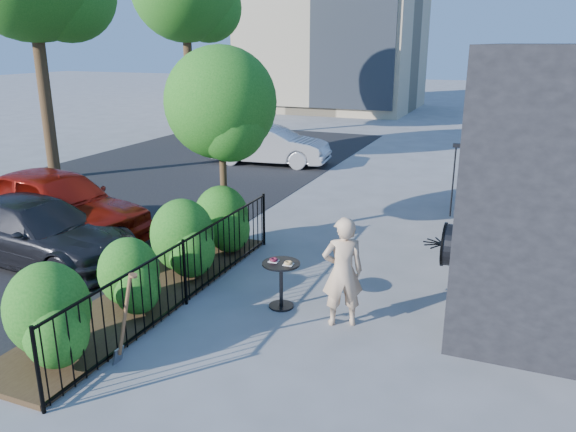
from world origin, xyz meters
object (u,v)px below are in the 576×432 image
at_px(shovel, 124,324).
at_px(car_darkgrey, 37,232).
at_px(patio_tree, 223,110).
at_px(car_red, 56,204).
at_px(car_silver, 270,145).
at_px(cafe_table, 281,277).
at_px(woman, 343,272).

height_order(shovel, car_darkgrey, shovel).
bearing_deg(patio_tree, car_red, -163.67).
bearing_deg(car_silver, shovel, -170.25).
bearing_deg(shovel, car_silver, 105.59).
relative_size(cafe_table, car_silver, 0.20).
bearing_deg(woman, shovel, 17.66).
bearing_deg(car_red, woman, -93.72).
height_order(car_red, car_darkgrey, car_red).
xyz_separation_m(patio_tree, cafe_table, (2.18, -2.26, -2.24)).
xyz_separation_m(cafe_table, car_darkgrey, (-5.01, 0.02, 0.09)).
distance_m(patio_tree, car_darkgrey, 4.20).
distance_m(patio_tree, car_red, 4.18).
bearing_deg(cafe_table, woman, -9.43).
distance_m(woman, shovel, 3.11).
height_order(car_red, car_silver, car_red).
height_order(woman, car_red, woman).
relative_size(car_red, car_darkgrey, 1.06).
relative_size(patio_tree, woman, 2.36).
xyz_separation_m(shovel, car_darkgrey, (-3.81, 2.34, 0.02)).
distance_m(woman, car_red, 6.89).
height_order(car_silver, car_darkgrey, car_silver).
height_order(patio_tree, car_silver, patio_tree).
relative_size(patio_tree, car_red, 0.89).
height_order(cafe_table, car_red, car_red).
height_order(woman, shovel, woman).
distance_m(shovel, car_silver, 12.73).
bearing_deg(woman, patio_tree, -63.00).
distance_m(car_silver, car_darkgrey, 9.94).
height_order(woman, car_silver, woman).
xyz_separation_m(car_red, car_silver, (1.08, 8.72, -0.09)).
height_order(cafe_table, woman, woman).
bearing_deg(patio_tree, shovel, -77.90).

